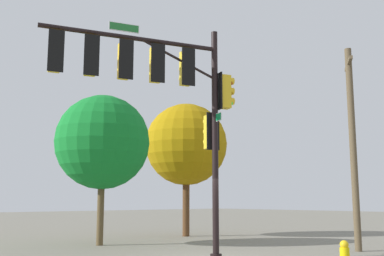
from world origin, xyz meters
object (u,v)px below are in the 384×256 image
Objects in this scene: tree_mid at (103,142)px; tree_far at (186,145)px; signal_pole_assembly at (163,87)px; utility_pole at (353,142)px.

tree_mid is 5.90m from tree_far.
signal_pole_assembly is 6.19m from tree_mid.
utility_pole is at bearing 163.01° from signal_pole_assembly.
utility_pole is 1.22× the size of tree_mid.
tree_mid is at bearing 12.23° from tree_far.
tree_far is (-7.17, -7.17, -0.60)m from signal_pole_assembly.
utility_pole is at bearing 90.79° from tree_far.
signal_pole_assembly is at bearing 76.52° from tree_mid.
tree_mid is 0.91× the size of tree_far.
tree_far is (-5.75, -1.25, 0.47)m from tree_mid.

